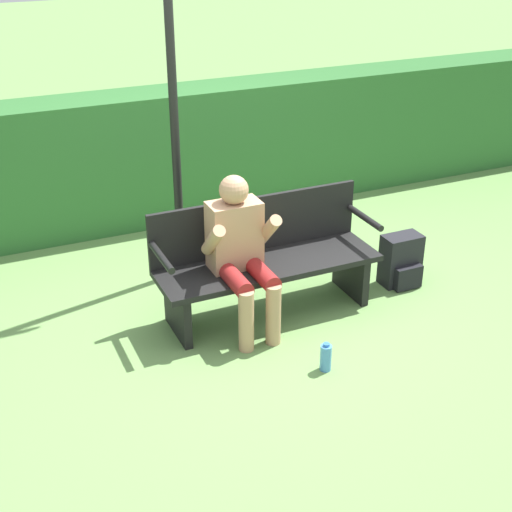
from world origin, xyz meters
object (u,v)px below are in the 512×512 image
at_px(backpack, 401,261).
at_px(water_bottle, 326,357).
at_px(park_bench, 265,258).
at_px(signpost, 173,86).
at_px(person_seated, 240,248).

xyz_separation_m(backpack, water_bottle, (-1.17, -0.82, -0.11)).
relative_size(park_bench, water_bottle, 8.06).
xyz_separation_m(park_bench, signpost, (-0.39, 0.83, 1.17)).
relative_size(person_seated, signpost, 0.40).
bearing_deg(backpack, park_bench, 175.33).
height_order(person_seated, signpost, signpost).
height_order(person_seated, water_bottle, person_seated).
height_order(park_bench, backpack, park_bench).
relative_size(park_bench, signpost, 0.59).
relative_size(backpack, water_bottle, 2.04).
bearing_deg(backpack, water_bottle, -145.07).
bearing_deg(person_seated, backpack, 1.13).
distance_m(park_bench, water_bottle, 0.98).
xyz_separation_m(water_bottle, signpost, (-0.43, 1.74, 1.51)).
relative_size(person_seated, water_bottle, 5.43).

